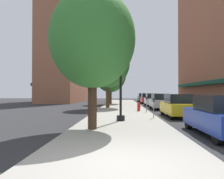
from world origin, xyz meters
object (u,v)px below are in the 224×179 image
at_px(tree_near, 108,62).
at_px(car_silver, 160,102).
at_px(lamppost, 121,68).
at_px(car_blue, 220,116).
at_px(tree_far, 110,74).
at_px(car_green, 143,98).
at_px(car_red, 147,98).
at_px(parking_meter_near, 154,105).
at_px(car_white, 152,100).
at_px(tree_mid, 92,39).
at_px(fire_hydrant, 139,107).
at_px(car_yellow, 178,106).
at_px(parking_meter_far, 147,102).

bearing_deg(tree_near, car_silver, -6.48).
distance_m(lamppost, car_blue, 6.00).
xyz_separation_m(tree_far, car_green, (5.75, 10.11, -3.67)).
relative_size(lamppost, car_red, 1.37).
bearing_deg(parking_meter_near, car_white, 82.50).
bearing_deg(tree_mid, tree_far, 91.06).
distance_m(fire_hydrant, car_green, 23.15).
bearing_deg(parking_meter_near, car_silver, 77.73).
xyz_separation_m(fire_hydrant, car_green, (2.52, 23.01, 0.29)).
height_order(car_yellow, car_red, same).
bearing_deg(parking_meter_far, tree_mid, -111.56).
xyz_separation_m(fire_hydrant, car_yellow, (2.52, -3.58, 0.29)).
relative_size(tree_mid, car_red, 1.47).
distance_m(fire_hydrant, car_white, 9.90).
height_order(fire_hydrant, tree_mid, tree_mid).
bearing_deg(parking_meter_far, tree_near, 123.57).
distance_m(tree_near, tree_mid, 14.06).
distance_m(tree_far, car_silver, 11.44).
bearing_deg(car_white, car_yellow, -88.72).
height_order(car_blue, car_yellow, same).
distance_m(parking_meter_near, car_yellow, 2.57).
height_order(car_blue, car_silver, same).
xyz_separation_m(car_silver, car_green, (0.00, 19.30, 0.00)).
bearing_deg(car_blue, parking_meter_near, 109.01).
distance_m(car_blue, car_green, 33.42).
bearing_deg(car_red, car_white, -91.92).
distance_m(car_red, car_green, 6.61).
height_order(fire_hydrant, car_white, car_white).
bearing_deg(tree_near, lamppost, -82.25).
xyz_separation_m(tree_near, car_green, (5.58, 18.67, -4.28)).
bearing_deg(car_white, lamppost, -102.78).
distance_m(car_blue, car_red, 26.81).
relative_size(parking_meter_far, tree_near, 0.17).
bearing_deg(car_white, parking_meter_far, -99.06).
relative_size(parking_meter_near, parking_meter_far, 1.00).
distance_m(tree_far, car_green, 12.20).
bearing_deg(fire_hydrant, car_red, 81.26).
relative_size(tree_far, car_white, 1.64).
bearing_deg(tree_near, tree_mid, -88.99).
bearing_deg(car_yellow, fire_hydrant, 126.98).
distance_m(parking_meter_near, tree_far, 18.88).
height_order(fire_hydrant, car_yellow, car_yellow).
bearing_deg(lamppost, car_blue, -42.23).
distance_m(car_yellow, car_silver, 7.29).
bearing_deg(car_white, car_blue, -88.72).
bearing_deg(fire_hydrant, car_blue, -76.39).
bearing_deg(parking_meter_far, car_green, 85.38).
relative_size(tree_near, car_yellow, 1.81).
bearing_deg(car_blue, tree_far, 102.14).
height_order(parking_meter_far, tree_mid, tree_mid).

